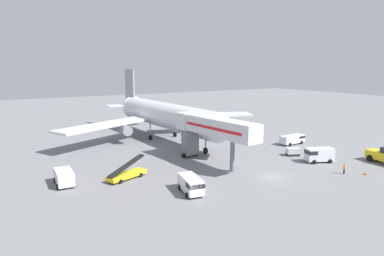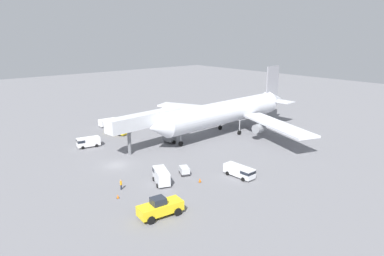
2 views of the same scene
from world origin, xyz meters
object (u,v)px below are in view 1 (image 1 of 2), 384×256
object	(u,v)px
jet_bridge	(210,128)
safety_cone_bravo	(309,151)
service_van_mid_center	(293,139)
belt_loader_truck	(127,174)
airplane_at_gate	(164,115)
service_van_far_center	(64,176)
service_van_rear_right	(319,154)
ground_crew_worker_foreground	(344,168)
baggage_cart_mid_left	(293,151)
service_van_rear_left	(191,184)
safety_cone_alpha	(365,173)

from	to	relation	value
jet_bridge	safety_cone_bravo	world-z (taller)	jet_bridge
service_van_mid_center	safety_cone_bravo	size ratio (longest dim) A/B	7.78
jet_bridge	belt_loader_truck	world-z (taller)	jet_bridge
airplane_at_gate	service_van_far_center	size ratio (longest dim) A/B	10.22
belt_loader_truck	service_van_rear_right	xyz separation A→B (m)	(30.37, -8.21, 0.59)
service_van_far_center	safety_cone_bravo	xyz separation A→B (m)	(42.19, -5.33, -0.76)
belt_loader_truck	service_van_far_center	bearing A→B (deg)	164.98
service_van_far_center	ground_crew_worker_foreground	xyz separation A→B (m)	(36.40, -16.55, -0.24)
jet_bridge	service_van_mid_center	world-z (taller)	jet_bridge
service_van_rear_right	ground_crew_worker_foreground	bearing A→B (deg)	-107.84
baggage_cart_mid_left	ground_crew_worker_foreground	size ratio (longest dim) A/B	1.61
baggage_cart_mid_left	jet_bridge	bearing A→B (deg)	167.72
service_van_mid_center	baggage_cart_mid_left	size ratio (longest dim) A/B	2.11
ground_crew_worker_foreground	service_van_far_center	bearing A→B (deg)	155.55
service_van_rear_left	baggage_cart_mid_left	size ratio (longest dim) A/B	1.88
service_van_far_center	service_van_rear_left	world-z (taller)	service_van_rear_left
safety_cone_alpha	airplane_at_gate	bearing A→B (deg)	110.60
belt_loader_truck	service_van_mid_center	size ratio (longest dim) A/B	1.12
service_van_mid_center	ground_crew_worker_foreground	distance (m)	19.75
baggage_cart_mid_left	ground_crew_worker_foreground	distance (m)	11.46
airplane_at_gate	service_van_far_center	xyz separation A→B (m)	(-24.55, -19.31, -4.20)
jet_bridge	safety_cone_bravo	xyz separation A→B (m)	(19.80, -3.53, -5.52)
service_van_far_center	service_van_mid_center	distance (m)	44.94
safety_cone_alpha	safety_cone_bravo	world-z (taller)	safety_cone_bravo
airplane_at_gate	ground_crew_worker_foreground	bearing A→B (deg)	-71.71
service_van_rear_left	ground_crew_worker_foreground	xyz separation A→B (m)	(23.37, -5.02, -0.30)
ground_crew_worker_foreground	baggage_cart_mid_left	bearing A→B (deg)	82.07
service_van_rear_left	airplane_at_gate	bearing A→B (deg)	69.52
jet_bridge	service_van_rear_left	bearing A→B (deg)	-133.92
service_van_rear_left	safety_cone_bravo	bearing A→B (deg)	11.99
service_van_far_center	service_van_rear_left	bearing A→B (deg)	-41.49
airplane_at_gate	ground_crew_worker_foreground	xyz separation A→B (m)	(11.85, -35.86, -4.44)
safety_cone_alpha	baggage_cart_mid_left	bearing A→B (deg)	93.22
belt_loader_truck	ground_crew_worker_foreground	xyz separation A→B (m)	(28.38, -14.40, 0.13)
belt_loader_truck	baggage_cart_mid_left	xyz separation A→B (m)	(29.96, -3.04, -0.00)
service_van_far_center	baggage_cart_mid_left	size ratio (longest dim) A/B	1.74
safety_cone_bravo	airplane_at_gate	bearing A→B (deg)	125.60
airplane_at_gate	service_van_mid_center	size ratio (longest dim) A/B	8.41
service_van_rear_left	baggage_cart_mid_left	bearing A→B (deg)	14.24
service_van_rear_left	ground_crew_worker_foreground	bearing A→B (deg)	-12.13
belt_loader_truck	safety_cone_bravo	size ratio (longest dim) A/B	8.70
service_van_rear_left	service_van_mid_center	bearing A→B (deg)	21.87
service_van_mid_center	service_van_far_center	bearing A→B (deg)	-178.38
belt_loader_truck	service_van_mid_center	world-z (taller)	belt_loader_truck
airplane_at_gate	service_van_rear_right	bearing A→B (deg)	-64.99
jet_bridge	service_van_rear_left	world-z (taller)	jet_bridge
service_van_rear_left	jet_bridge	bearing A→B (deg)	46.08
airplane_at_gate	belt_loader_truck	distance (m)	27.47
service_van_rear_left	safety_cone_alpha	world-z (taller)	service_van_rear_left
service_van_mid_center	belt_loader_truck	bearing A→B (deg)	-174.70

